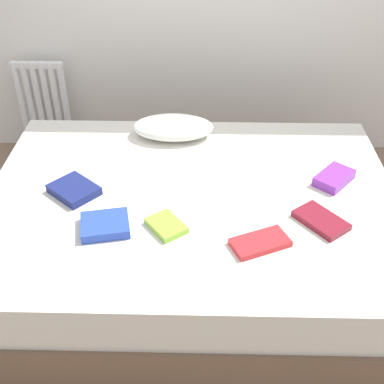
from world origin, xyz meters
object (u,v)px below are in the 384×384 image
radiator (44,103)px  pillow (173,127)px  textbook_navy (74,189)px  textbook_purple (334,178)px  textbook_red (260,243)px  textbook_lime (166,226)px  bed (192,235)px  textbook_blue (105,225)px  textbook_maroon (321,220)px

radiator → pillow: (0.93, -0.64, 0.18)m
textbook_navy → pillow: bearing=93.1°
textbook_purple → radiator: bearing=99.0°
radiator → textbook_purple: size_ratio=2.85×
textbook_red → textbook_lime: 0.41m
bed → textbook_lime: 0.38m
radiator → bed: bearing=-48.9°
textbook_red → pillow: bearing=90.2°
textbook_red → textbook_blue: bearing=148.3°
textbook_lime → textbook_navy: (-0.46, 0.25, 0.01)m
bed → textbook_navy: textbook_navy is taller
textbook_red → textbook_purple: bearing=25.5°
textbook_blue → textbook_maroon: size_ratio=0.89×
textbook_navy → radiator: bearing=153.8°
textbook_blue → textbook_navy: 0.33m
textbook_purple → textbook_lime: bearing=155.6°
radiator → textbook_blue: radiator is taller
textbook_blue → textbook_lime: size_ratio=1.20×
pillow → bed: bearing=-78.2°
radiator → textbook_maroon: bearing=-40.7°
radiator → textbook_lime: (0.94, -1.45, 0.13)m
textbook_maroon → textbook_navy: textbook_navy is taller
textbook_blue → textbook_red: size_ratio=0.85×
pillow → textbook_red: bearing=-65.6°
textbook_lime → textbook_red: bearing=38.8°
textbook_blue → radiator: bearing=103.2°
pillow → textbook_lime: pillow is taller
radiator → textbook_navy: (0.49, -1.20, 0.14)m
bed → pillow: 0.65m
textbook_maroon → textbook_red: bearing=-100.1°
textbook_lime → bed: bearing=119.9°
textbook_navy → textbook_purple: (1.26, 0.12, 0.00)m
textbook_blue → bed: bearing=23.4°
textbook_red → textbook_purple: (0.40, 0.47, 0.01)m
textbook_blue → textbook_purple: (1.07, 0.38, 0.00)m
textbook_navy → textbook_purple: textbook_purple is taller
textbook_purple → textbook_red: bearing=-179.7°
pillow → textbook_red: size_ratio=1.86×
bed → textbook_maroon: bearing=-18.9°
radiator → textbook_lime: bearing=-57.0°
textbook_lime → textbook_purple: (0.80, 0.37, 0.01)m
bed → textbook_purple: (0.70, 0.12, 0.28)m
bed → textbook_blue: textbook_blue is taller
textbook_blue → textbook_red: textbook_blue is taller
bed → radiator: bearing=131.1°
textbook_purple → textbook_maroon: bearing=-160.0°
textbook_purple → bed: bearing=140.7°
radiator → textbook_lime: size_ratio=3.42×
bed → radiator: 1.60m
radiator → textbook_lime: radiator is taller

